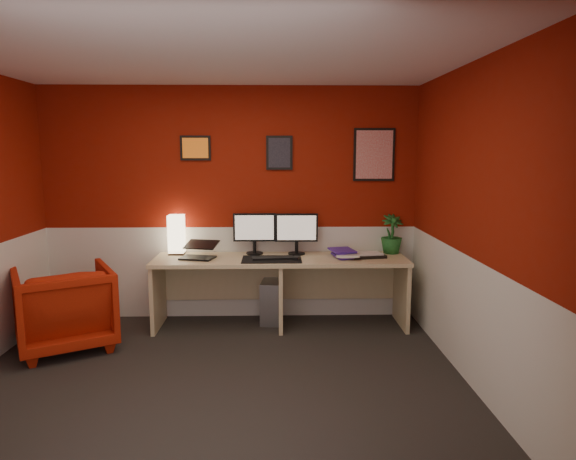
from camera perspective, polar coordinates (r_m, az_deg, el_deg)
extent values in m
cube|color=black|center=(4.20, -8.16, -16.94)|extent=(4.00, 3.50, 0.01)
cube|color=white|center=(3.85, -9.01, 18.92)|extent=(4.00, 3.50, 0.01)
cube|color=maroon|center=(5.55, -6.35, 2.87)|extent=(4.00, 0.01, 2.50)
cube|color=maroon|center=(2.14, -14.38, -6.83)|extent=(4.00, 0.01, 2.50)
cube|color=maroon|center=(4.09, 20.45, 0.27)|extent=(0.01, 3.50, 2.50)
cube|color=silver|center=(5.68, -6.22, -4.69)|extent=(4.00, 0.01, 1.00)
cube|color=silver|center=(4.26, 19.84, -9.76)|extent=(0.01, 3.50, 1.00)
cube|color=tan|center=(5.36, -0.84, -6.93)|extent=(2.60, 0.65, 0.73)
cube|color=#FFE5B2|center=(5.55, -12.33, -0.61)|extent=(0.16, 0.16, 0.40)
cube|color=black|center=(5.28, -10.08, -2.01)|extent=(0.38, 0.30, 0.22)
cube|color=black|center=(5.43, -3.77, 0.33)|extent=(0.45, 0.06, 0.58)
cube|color=black|center=(5.40, 0.97, 0.30)|extent=(0.45, 0.06, 0.58)
cube|color=black|center=(5.18, -1.83, -3.28)|extent=(0.60, 0.38, 0.01)
cube|color=black|center=(5.20, -1.70, -3.11)|extent=(0.43, 0.18, 0.02)
cube|color=black|center=(5.16, 0.94, -3.13)|extent=(0.08, 0.11, 0.03)
imported|color=#44219A|center=(5.30, 5.22, -2.93)|extent=(0.27, 0.34, 0.03)
imported|color=silver|center=(5.29, 5.43, -2.66)|extent=(0.28, 0.35, 0.02)
imported|color=#44219A|center=(5.30, 4.88, -2.37)|extent=(0.28, 0.35, 0.03)
cube|color=black|center=(5.38, 8.78, -2.82)|extent=(0.39, 0.30, 0.03)
imported|color=#19591E|center=(5.58, 11.49, -0.45)|extent=(0.28, 0.28, 0.42)
cube|color=#99999E|center=(5.57, -1.80, -7.84)|extent=(0.25, 0.47, 0.45)
imported|color=#B01F09|center=(5.21, -23.66, -7.94)|extent=(1.12, 1.13, 0.77)
cube|color=orange|center=(5.55, -10.28, 8.99)|extent=(0.32, 0.02, 0.26)
cube|color=black|center=(5.49, -0.97, 8.61)|extent=(0.28, 0.02, 0.36)
cube|color=red|center=(5.59, 9.58, 8.28)|extent=(0.44, 0.02, 0.56)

